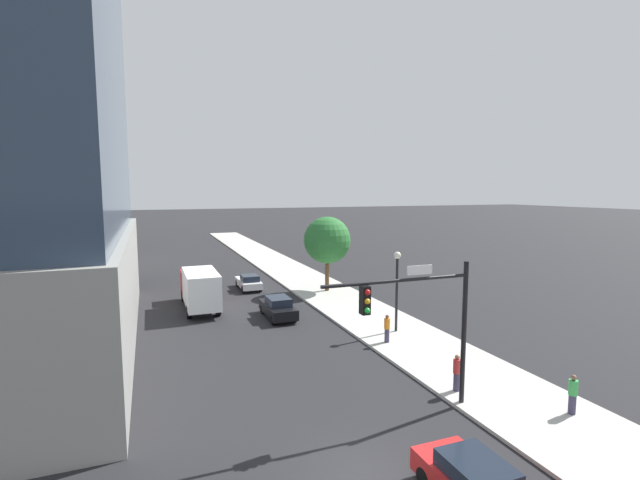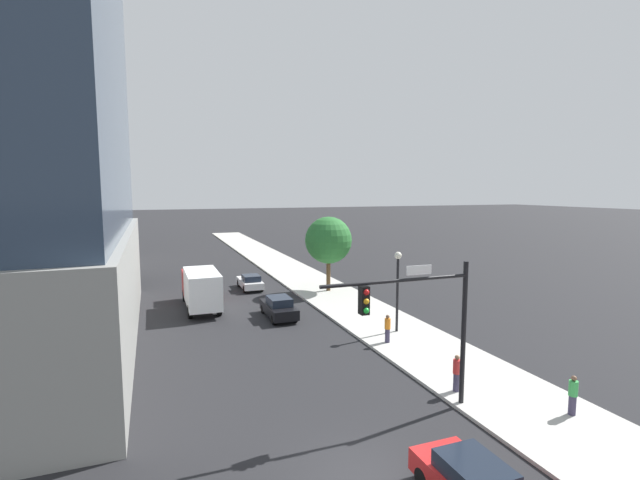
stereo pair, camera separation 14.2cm
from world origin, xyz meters
name	(u,v)px [view 2 (the right image)]	position (x,y,z in m)	size (l,w,h in m)	color
ground_plane	(362,478)	(0.00, 0.00, 0.00)	(400.00, 400.00, 0.00)	black
sidewalk	(344,302)	(8.20, 20.00, 0.07)	(5.39, 120.00, 0.15)	#B2AFA8
construction_building	(28,132)	(-17.92, 45.81, 15.13)	(16.87, 18.39, 37.21)	gray
traffic_light_pole	(420,310)	(3.81, 2.78, 4.25)	(6.35, 0.48, 5.90)	black
street_lamp	(398,278)	(8.20, 11.91, 3.48)	(0.44, 0.44, 4.98)	black
street_tree	(328,240)	(8.42, 23.90, 4.55)	(4.05, 4.05, 6.44)	brown
car_white	(250,282)	(2.28, 27.44, 0.67)	(1.72, 4.09, 1.36)	silver
car_black	(279,307)	(2.28, 17.84, 0.73)	(1.75, 4.22, 1.50)	black
box_truck	(201,287)	(-2.53, 22.09, 1.69)	(2.28, 7.47, 3.02)	#B21E1E
pedestrian_green_shirt	(573,395)	(9.30, 0.42, 0.95)	(0.34, 0.34, 1.58)	#38334C
pedestrian_orange_shirt	(388,328)	(6.66, 10.33, 0.97)	(0.34, 0.34, 1.62)	#38334C
pedestrian_red_shirt	(457,373)	(6.38, 3.72, 0.98)	(0.34, 0.34, 1.63)	#38334C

